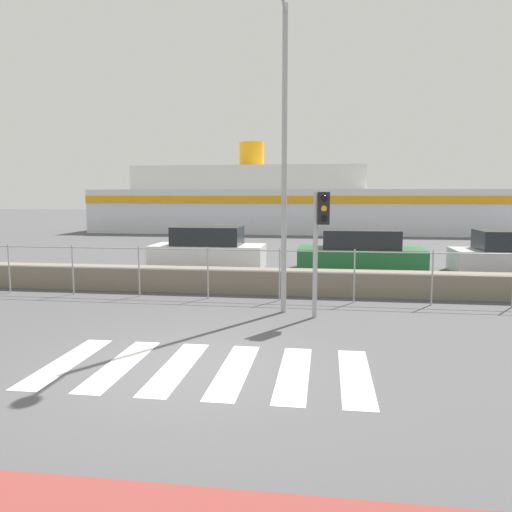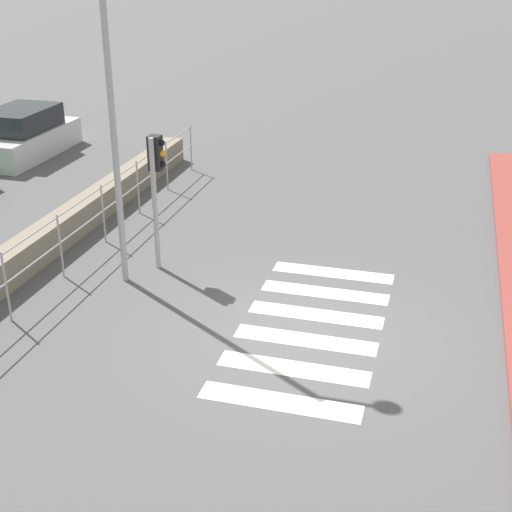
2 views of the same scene
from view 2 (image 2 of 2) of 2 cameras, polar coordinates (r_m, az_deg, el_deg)
name	(u,v)px [view 2 (image 2 of 2)]	position (r m, az deg, el deg)	size (l,w,h in m)	color
ground_plane	(308,334)	(12.17, 4.16, -6.28)	(160.00, 160.00, 0.00)	#4C4C4F
crosswalk	(311,327)	(12.39, 4.41, -5.67)	(4.95, 2.40, 0.01)	silver
harbor_fence	(34,255)	(13.57, -17.36, 0.04)	(16.54, 0.04, 1.32)	#9EA0A3
traffic_light_far	(156,173)	(14.03, -8.03, 6.63)	(0.34, 0.32, 2.69)	#9EA0A3
streetlamp	(121,68)	(12.89, -10.77, 14.53)	(0.32, 1.34, 6.64)	#9EA0A3
parked_car_silver	(23,136)	(23.12, -18.15, 9.14)	(3.93, 1.82, 1.45)	#BCBCC1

